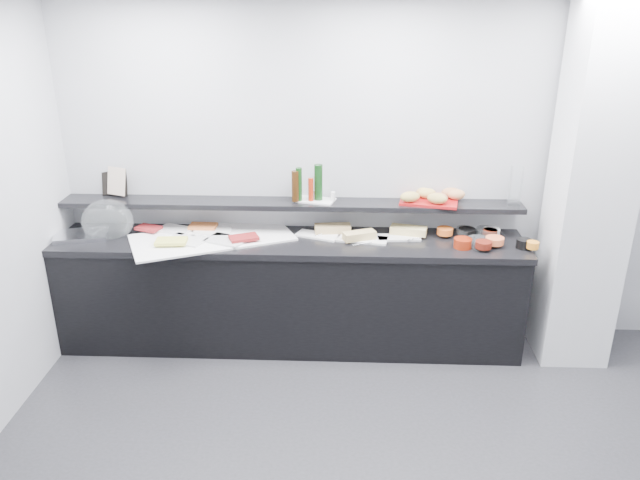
{
  "coord_description": "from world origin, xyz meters",
  "views": [
    {
      "loc": [
        -0.27,
        -2.74,
        2.69
      ],
      "look_at": [
        -0.45,
        1.45,
        1.0
      ],
      "focal_mm": 35.0,
      "sensor_mm": 36.0,
      "label": 1
    }
  ],
  "objects_px": {
    "sandwich_plate_mid": "(362,239)",
    "framed_print": "(114,179)",
    "cloche_base": "(81,236)",
    "carafe": "(516,186)",
    "condiment_tray": "(316,200)",
    "bread_tray": "(429,201)"
  },
  "relations": [
    {
      "from": "framed_print",
      "to": "carafe",
      "type": "distance_m",
      "value": 3.15
    },
    {
      "from": "condiment_tray",
      "to": "bread_tray",
      "type": "bearing_deg",
      "value": 16.42
    },
    {
      "from": "sandwich_plate_mid",
      "to": "bread_tray",
      "type": "height_order",
      "value": "bread_tray"
    },
    {
      "from": "bread_tray",
      "to": "carafe",
      "type": "distance_m",
      "value": 0.66
    },
    {
      "from": "cloche_base",
      "to": "condiment_tray",
      "type": "distance_m",
      "value": 1.84
    },
    {
      "from": "cloche_base",
      "to": "framed_print",
      "type": "bearing_deg",
      "value": 46.76
    },
    {
      "from": "sandwich_plate_mid",
      "to": "carafe",
      "type": "distance_m",
      "value": 1.23
    },
    {
      "from": "framed_print",
      "to": "bread_tray",
      "type": "relative_size",
      "value": 0.6
    },
    {
      "from": "sandwich_plate_mid",
      "to": "condiment_tray",
      "type": "bearing_deg",
      "value": 163.21
    },
    {
      "from": "cloche_base",
      "to": "condiment_tray",
      "type": "xyz_separation_m",
      "value": [
        1.81,
        0.23,
        0.24
      ]
    },
    {
      "from": "cloche_base",
      "to": "bread_tray",
      "type": "height_order",
      "value": "bread_tray"
    },
    {
      "from": "bread_tray",
      "to": "carafe",
      "type": "xyz_separation_m",
      "value": [
        0.64,
        -0.04,
        0.14
      ]
    },
    {
      "from": "cloche_base",
      "to": "framed_print",
      "type": "height_order",
      "value": "framed_print"
    },
    {
      "from": "framed_print",
      "to": "carafe",
      "type": "height_order",
      "value": "carafe"
    },
    {
      "from": "sandwich_plate_mid",
      "to": "framed_print",
      "type": "bearing_deg",
      "value": -178.42
    },
    {
      "from": "sandwich_plate_mid",
      "to": "framed_print",
      "type": "relative_size",
      "value": 1.48
    },
    {
      "from": "sandwich_plate_mid",
      "to": "condiment_tray",
      "type": "relative_size",
      "value": 1.36
    },
    {
      "from": "cloche_base",
      "to": "sandwich_plate_mid",
      "type": "bearing_deg",
      "value": -12.57
    },
    {
      "from": "framed_print",
      "to": "bread_tray",
      "type": "distance_m",
      "value": 2.51
    },
    {
      "from": "carafe",
      "to": "condiment_tray",
      "type": "bearing_deg",
      "value": 179.07
    },
    {
      "from": "condiment_tray",
      "to": "bread_tray",
      "type": "relative_size",
      "value": 0.65
    },
    {
      "from": "cloche_base",
      "to": "condiment_tray",
      "type": "relative_size",
      "value": 1.37
    }
  ]
}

